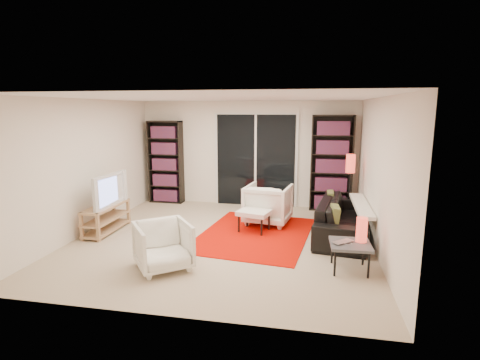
% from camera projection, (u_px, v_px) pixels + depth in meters
% --- Properties ---
extents(floor, '(5.00, 5.00, 0.00)m').
position_uv_depth(floor, '(223.00, 239.00, 6.49)').
color(floor, beige).
rests_on(floor, ground).
extents(wall_back, '(5.00, 0.02, 2.40)m').
position_uv_depth(wall_back, '(247.00, 154.00, 8.67)').
color(wall_back, white).
rests_on(wall_back, ground).
extents(wall_front, '(5.00, 0.02, 2.40)m').
position_uv_depth(wall_front, '(165.00, 210.00, 3.85)').
color(wall_front, white).
rests_on(wall_front, ground).
extents(wall_left, '(0.02, 5.00, 2.40)m').
position_uv_depth(wall_left, '(87.00, 167.00, 6.73)').
color(wall_left, white).
rests_on(wall_left, ground).
extents(wall_right, '(0.02, 5.00, 2.40)m').
position_uv_depth(wall_right, '(379.00, 176.00, 5.79)').
color(wall_right, white).
rests_on(wall_right, ground).
extents(ceiling, '(5.00, 5.00, 0.02)m').
position_uv_depth(ceiling, '(221.00, 98.00, 6.04)').
color(ceiling, white).
rests_on(ceiling, wall_back).
extents(sliding_door, '(1.92, 0.08, 2.16)m').
position_uv_depth(sliding_door, '(256.00, 161.00, 8.63)').
color(sliding_door, white).
rests_on(sliding_door, ground).
extents(bookshelf_left, '(0.80, 0.30, 1.95)m').
position_uv_depth(bookshelf_left, '(166.00, 162.00, 8.92)').
color(bookshelf_left, black).
rests_on(bookshelf_left, ground).
extents(bookshelf_right, '(0.90, 0.30, 2.10)m').
position_uv_depth(bookshelf_right, '(332.00, 163.00, 8.18)').
color(bookshelf_right, black).
rests_on(bookshelf_right, ground).
extents(tv_stand, '(0.37, 1.15, 0.50)m').
position_uv_depth(tv_stand, '(107.00, 218.00, 6.85)').
color(tv_stand, tan).
rests_on(tv_stand, floor).
extents(tv, '(0.18, 1.02, 0.58)m').
position_uv_depth(tv, '(106.00, 190.00, 6.75)').
color(tv, black).
rests_on(tv, tv_stand).
extents(rug, '(2.14, 2.71, 0.01)m').
position_uv_depth(rug, '(255.00, 234.00, 6.73)').
color(rug, red).
rests_on(rug, floor).
extents(sofa, '(1.17, 2.29, 0.64)m').
position_uv_depth(sofa, '(345.00, 218.00, 6.65)').
color(sofa, black).
rests_on(sofa, floor).
extents(armchair_back, '(0.95, 0.97, 0.78)m').
position_uv_depth(armchair_back, '(268.00, 204.00, 7.34)').
color(armchair_back, white).
rests_on(armchair_back, floor).
extents(armchair_front, '(1.02, 1.02, 0.67)m').
position_uv_depth(armchair_front, '(163.00, 246.00, 5.24)').
color(armchair_front, white).
rests_on(armchair_front, floor).
extents(ottoman, '(0.66, 0.58, 0.40)m').
position_uv_depth(ottoman, '(254.00, 213.00, 6.83)').
color(ottoman, white).
rests_on(ottoman, floor).
extents(side_table, '(0.57, 0.57, 0.40)m').
position_uv_depth(side_table, '(350.00, 246.00, 5.17)').
color(side_table, '#4B4C51').
rests_on(side_table, floor).
extents(laptop, '(0.37, 0.36, 0.02)m').
position_uv_depth(laptop, '(345.00, 243.00, 5.14)').
color(laptop, silver).
rests_on(laptop, side_table).
extents(table_lamp, '(0.15, 0.15, 0.34)m').
position_uv_depth(table_lamp, '(362.00, 230.00, 5.20)').
color(table_lamp, red).
rests_on(table_lamp, side_table).
extents(floor_lamp, '(0.20, 0.20, 1.35)m').
position_uv_depth(floor_lamp, '(350.00, 171.00, 7.39)').
color(floor_lamp, black).
rests_on(floor_lamp, floor).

